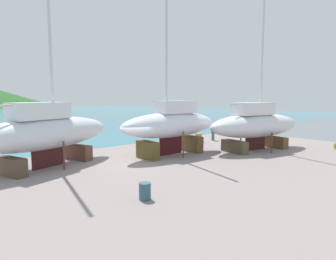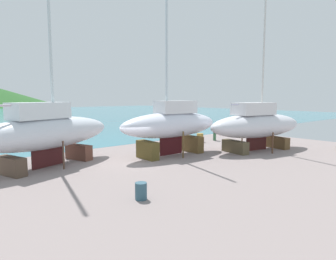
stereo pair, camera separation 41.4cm
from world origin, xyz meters
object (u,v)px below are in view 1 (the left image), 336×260
sailboat_small_center (171,124)px  barrel_rust_far (145,191)px  sailboat_large_starboard (256,124)px  worker (213,132)px  barrel_tipped_right (199,138)px  sailboat_mid_port (47,132)px

sailboat_small_center → barrel_rust_far: bearing=42.9°
sailboat_large_starboard → barrel_rust_far: bearing=-155.7°
sailboat_large_starboard → worker: size_ratio=9.01×
sailboat_large_starboard → barrel_tipped_right: (-0.23, 6.34, -1.78)m
sailboat_small_center → worker: (8.58, 2.85, -1.57)m
sailboat_mid_port → worker: bearing=-16.7°
barrel_rust_far → sailboat_small_center: bearing=40.8°
worker → barrel_tipped_right: bearing=61.1°
sailboat_mid_port → barrel_rust_far: (1.00, -9.07, -1.95)m
sailboat_large_starboard → barrel_tipped_right: bearing=102.9°
sailboat_large_starboard → sailboat_mid_port: (-15.61, 5.59, 0.12)m
sailboat_large_starboard → sailboat_mid_port: bearing=171.2°
worker → barrel_rust_far: bearing=100.7°
sailboat_mid_port → sailboat_large_starboard: bearing=-37.9°
barrel_rust_far → sailboat_large_starboard: bearing=13.4°
sailboat_mid_port → barrel_tipped_right: sailboat_mid_port is taller
sailboat_mid_port → sailboat_small_center: (8.71, -2.41, 0.10)m
sailboat_large_starboard → barrel_rust_far: (-14.61, -3.48, -1.84)m
sailboat_large_starboard → sailboat_small_center: (-6.90, 3.18, 0.22)m
sailboat_mid_port → barrel_rust_far: bearing=-101.9°
worker → barrel_rust_far: size_ratio=2.19×
sailboat_mid_port → worker: sailboat_mid_port is taller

